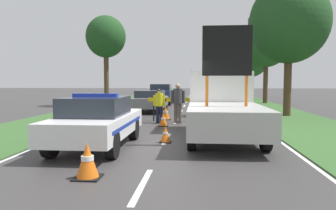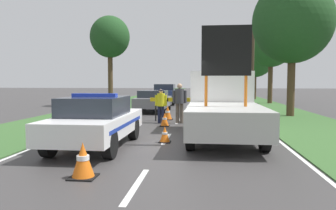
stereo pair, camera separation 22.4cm
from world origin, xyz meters
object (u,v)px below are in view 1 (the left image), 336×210
Objects in this scene: pedestrian_civilian at (178,100)px; roadside_tree_mid_left at (266,44)px; queued_car_suv_grey at (150,100)px; roadside_tree_mid_right at (106,37)px; police_car at (97,121)px; utility_pole at (249,61)px; road_barrier at (176,102)px; traffic_cone_behind_barrier at (163,120)px; traffic_cone_near_police at (166,113)px; police_officer at (159,103)px; traffic_cone_lane_edge at (64,132)px; roadside_tree_near_left at (289,22)px; roadside_tree_near_right at (250,57)px; work_truck at (222,105)px; queued_car_hatch_blue at (161,94)px; traffic_cone_near_truck at (165,135)px; traffic_cone_centre_front at (87,161)px.

pedestrian_civilian is 0.25× the size of roadside_tree_mid_left.
roadside_tree_mid_right is (-4.07, 4.65, 4.52)m from queued_car_suv_grey.
utility_pole reaches higher than police_car.
traffic_cone_behind_barrier is at bearing -107.84° from road_barrier.
traffic_cone_near_police is (-0.53, 0.53, -0.57)m from road_barrier.
traffic_cone_lane_edge is (-2.28, -5.24, -0.56)m from police_officer.
utility_pole is at bearing 58.08° from road_barrier.
roadside_tree_mid_right reaches higher than queued_car_suv_grey.
road_barrier is at bearing -116.35° from utility_pole.
roadside_tree_mid_right is 1.04× the size of utility_pole.
utility_pole is at bearing 65.64° from police_car.
pedestrian_civilian is at bearing -148.19° from roadside_tree_near_left.
roadside_tree_near_right is at bearing 66.24° from road_barrier.
traffic_cone_behind_barrier is 0.14× the size of queued_car_suv_grey.
queued_car_hatch_blue is at bearing -77.44° from work_truck.
traffic_cone_near_truck is at bearing -95.03° from road_barrier.
police_car is 17.83m from utility_pole.
roadside_tree_mid_left is (4.98, 17.45, 4.00)m from work_truck.
traffic_cone_centre_front is at bearing -106.54° from traffic_cone_near_truck.
queued_car_hatch_blue is (-2.09, 11.95, -0.19)m from pedestrian_civilian.
pedestrian_civilian is 21.84m from roadside_tree_near_right.
roadside_tree_mid_right reaches higher than work_truck.
police_car is 6.34× the size of traffic_cone_centre_front.
police_car is 1.30m from traffic_cone_lane_edge.
queued_car_hatch_blue is 12.61m from roadside_tree_near_right.
pedestrian_civilian is 0.45× the size of queued_car_hatch_blue.
queued_car_suv_grey is 1.03× the size of queued_car_hatch_blue.
police_car is 16.76m from roadside_tree_mid_right.
roadside_tree_mid_left reaches higher than traffic_cone_lane_edge.
traffic_cone_centre_front is (0.72, -2.95, -0.41)m from police_car.
work_truck is at bearing -62.69° from traffic_cone_near_police.
road_barrier is 0.40× the size of utility_pole.
traffic_cone_centre_front is at bearing 58.26° from police_officer.
work_truck is 5.33m from traffic_cone_near_police.
work_truck is 4.56m from road_barrier.
queued_car_hatch_blue is (-3.82, 15.32, -0.22)m from work_truck.
roadside_tree_mid_right is at bearing 151.59° from roadside_tree_near_left.
pedestrian_civilian reaches higher than police_car.
traffic_cone_near_police is at bearing 69.51° from traffic_cone_lane_edge.
utility_pole is (-1.01, 7.09, -1.62)m from roadside_tree_near_left.
roadside_tree_mid_left is 13.45m from roadside_tree_mid_right.
utility_pole reaches higher than traffic_cone_near_police.
utility_pole reaches higher than traffic_cone_centre_front.
roadside_tree_mid_right reaches higher than queued_car_hatch_blue.
traffic_cone_centre_front is at bearing -93.27° from traffic_cone_near_police.
roadside_tree_mid_left reaches higher than work_truck.
road_barrier is 1.70× the size of police_officer.
queued_car_hatch_blue reaches higher than police_officer.
work_truck is 8.50× the size of traffic_cone_near_police.
traffic_cone_near_police is 11.31m from roadside_tree_mid_right.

